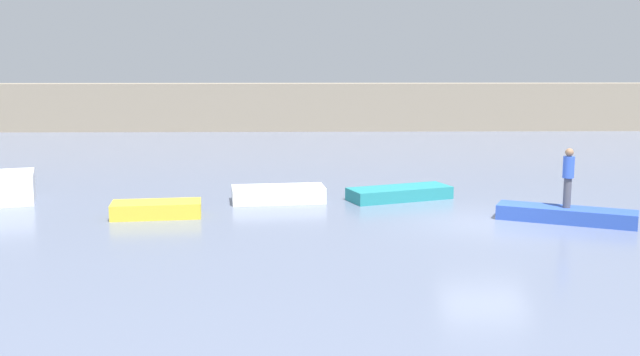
{
  "coord_description": "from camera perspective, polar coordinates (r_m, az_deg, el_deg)",
  "views": [
    {
      "loc": [
        -5.16,
        -21.41,
        4.98
      ],
      "look_at": [
        -4.69,
        3.11,
        0.82
      ],
      "focal_mm": 43.34,
      "sensor_mm": 36.0,
      "label": 1
    }
  ],
  "objects": [
    {
      "name": "ground_plane",
      "position": [
        22.58,
        12.17,
        -3.33
      ],
      "size": [
        120.0,
        120.0,
        0.0
      ],
      "primitive_type": "plane",
      "color": "slate"
    },
    {
      "name": "embankment_wall",
      "position": [
        46.88,
        5.25,
        5.24
      ],
      "size": [
        80.0,
        1.2,
        2.86
      ],
      "primitive_type": "cube",
      "color": "gray",
      "rests_on": "ground_plane"
    },
    {
      "name": "rowboat_yellow",
      "position": [
        23.44,
        -11.98,
        -2.28
      ],
      "size": [
        2.74,
        1.43,
        0.46
      ],
      "primitive_type": "cube",
      "rotation": [
        0.0,
        0.0,
        0.12
      ],
      "color": "gold",
      "rests_on": "ground_plane"
    },
    {
      "name": "rowboat_white",
      "position": [
        25.21,
        -3.09,
        -1.2
      ],
      "size": [
        3.13,
        1.61,
        0.5
      ],
      "primitive_type": "cube",
      "rotation": [
        0.0,
        0.0,
        0.12
      ],
      "color": "white",
      "rests_on": "ground_plane"
    },
    {
      "name": "rowboat_teal",
      "position": [
        25.7,
        5.89,
        -1.13
      ],
      "size": [
        3.62,
        2.33,
        0.41
      ],
      "primitive_type": "cube",
      "rotation": [
        0.0,
        0.0,
        0.36
      ],
      "color": "teal",
      "rests_on": "ground_plane"
    },
    {
      "name": "rowboat_blue",
      "position": [
        23.37,
        17.71,
        -2.61
      ],
      "size": [
        3.91,
        2.43,
        0.42
      ],
      "primitive_type": "cube",
      "rotation": [
        0.0,
        0.0,
        -0.42
      ],
      "color": "#2B4CAD",
      "rests_on": "ground_plane"
    },
    {
      "name": "person_blue_shirt",
      "position": [
        23.16,
        17.85,
        0.23
      ],
      "size": [
        0.32,
        0.32,
        1.73
      ],
      "color": "#4C4C56",
      "rests_on": "rowboat_blue"
    }
  ]
}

